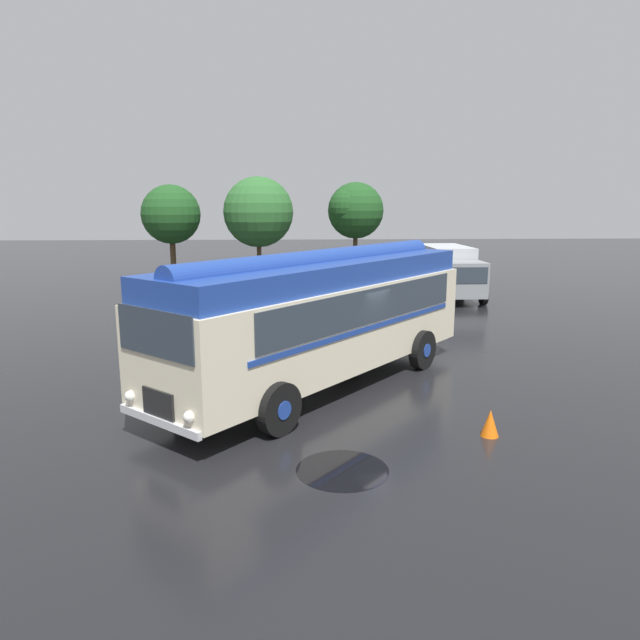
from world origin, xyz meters
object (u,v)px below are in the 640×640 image
car_mid_left (326,280)px  box_van (449,270)px  car_near_left (274,282)px  traffic_cone (490,423)px  vintage_bus (323,313)px  car_mid_right (387,281)px

car_mid_left → box_van: bearing=-5.3°
car_near_left → traffic_cone: size_ratio=7.84×
vintage_bus → car_near_left: (-1.63, 13.64, -1.05)m
car_near_left → traffic_cone: car_near_left is taller
vintage_bus → car_mid_left: vintage_bus is taller
car_mid_left → traffic_cone: (2.22, -17.66, -0.57)m
car_mid_right → traffic_cone: bearing=-92.5°
car_near_left → traffic_cone: 17.77m
car_mid_right → car_mid_left: bearing=167.3°
car_mid_left → box_van: box_van is taller
car_mid_left → car_mid_right: (2.95, -0.67, 0.00)m
vintage_bus → car_mid_right: size_ratio=2.13×
box_van → traffic_cone: size_ratio=10.51×
vintage_bus → box_van: size_ratio=1.59×
box_van → traffic_cone: box_van is taller
box_van → traffic_cone: bearing=-102.6°
car_mid_right → traffic_cone: (-0.73, -16.99, -0.57)m
car_near_left → car_mid_right: 5.54m
box_van → car_mid_right: bearing=-178.0°
car_mid_right → box_van: box_van is taller
car_mid_left → traffic_cone: 17.80m
car_near_left → box_van: box_van is taller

